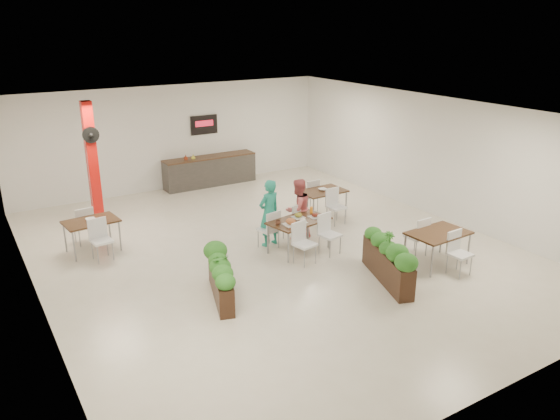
% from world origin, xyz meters
% --- Properties ---
extents(ground, '(12.00, 12.00, 0.00)m').
position_xyz_m(ground, '(0.00, 0.00, 0.00)').
color(ground, beige).
rests_on(ground, ground).
extents(room_shell, '(10.10, 12.10, 3.22)m').
position_xyz_m(room_shell, '(0.00, 0.00, 2.01)').
color(room_shell, white).
rests_on(room_shell, ground).
extents(red_column, '(0.40, 0.41, 3.20)m').
position_xyz_m(red_column, '(-3.00, 3.79, 1.64)').
color(red_column, red).
rests_on(red_column, ground).
extents(service_counter, '(3.00, 0.64, 2.20)m').
position_xyz_m(service_counter, '(1.00, 5.65, 0.49)').
color(service_counter, '#33302D').
rests_on(service_counter, ground).
extents(main_table, '(1.52, 1.82, 0.92)m').
position_xyz_m(main_table, '(0.50, -0.28, 0.64)').
color(main_table, '#331E11').
rests_on(main_table, ground).
extents(diner_man, '(0.64, 0.48, 1.60)m').
position_xyz_m(diner_man, '(0.11, 0.38, 0.80)').
color(diner_man, teal).
rests_on(diner_man, ground).
extents(diner_woman, '(0.82, 0.69, 1.49)m').
position_xyz_m(diner_woman, '(0.91, 0.38, 0.75)').
color(diner_woman, '#E46569').
rests_on(diner_woman, ground).
extents(planter_left, '(0.81, 1.70, 0.92)m').
position_xyz_m(planter_left, '(-2.00, -1.40, 0.49)').
color(planter_left, black).
rests_on(planter_left, ground).
extents(planter_right, '(0.93, 1.95, 1.06)m').
position_xyz_m(planter_right, '(1.20, -2.50, 0.51)').
color(planter_right, black).
rests_on(planter_right, ground).
extents(side_table_a, '(1.23, 1.65, 0.92)m').
position_xyz_m(side_table_a, '(-3.53, 2.16, 0.63)').
color(side_table_a, '#331E11').
rests_on(side_table_a, ground).
extents(side_table_b, '(1.22, 1.63, 0.92)m').
position_xyz_m(side_table_b, '(2.29, 1.29, 0.63)').
color(side_table_b, '#331E11').
rests_on(side_table_b, ground).
extents(side_table_c, '(1.34, 1.64, 0.92)m').
position_xyz_m(side_table_c, '(2.64, -2.46, 0.63)').
color(side_table_c, '#331E11').
rests_on(side_table_c, ground).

